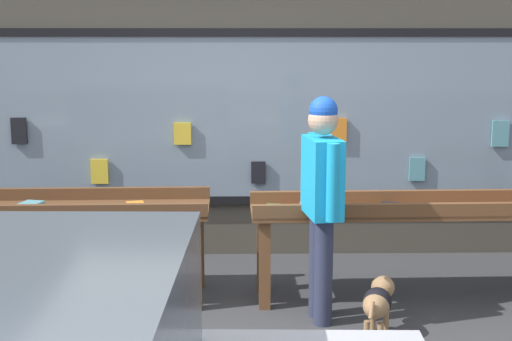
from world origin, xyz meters
TOP-DOWN VIEW (x-y plane):
  - shopfront_facade at (0.04, 2.39)m, footprint 8.44×0.29m
  - display_table_left at (-1.63, 1.05)m, footprint 2.94×0.75m
  - display_table_right at (1.63, 1.05)m, footprint 2.94×0.62m
  - person_browsing at (0.69, 0.57)m, footprint 0.28×0.67m
  - small_dog at (1.08, 0.27)m, footprint 0.33×0.57m

SIDE VIEW (x-z plane):
  - small_dog at x=1.08m, z-range 0.07..0.46m
  - display_table_right at x=1.63m, z-range 0.27..1.13m
  - display_table_left at x=-1.63m, z-range 0.27..1.15m
  - person_browsing at x=0.69m, z-range 0.15..1.86m
  - shopfront_facade at x=0.04m, z-range -0.03..3.56m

